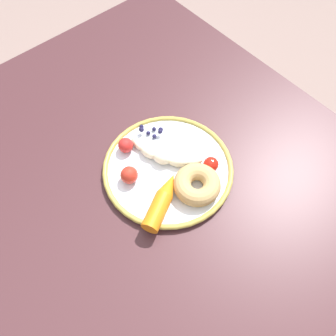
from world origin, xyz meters
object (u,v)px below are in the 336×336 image
object	(u,v)px
carrot_orange	(162,201)
donut	(197,185)
dining_table	(142,183)
blueberry_pile	(151,131)
banana	(163,156)
tomato_near	(211,164)
tomato_far	(129,175)
plate	(168,169)
tomato_mid	(126,145)

from	to	relation	value
carrot_orange	donut	world-z (taller)	donut
dining_table	blueberry_pile	world-z (taller)	blueberry_pile
banana	tomato_near	bearing A→B (deg)	35.41
tomato_near	tomato_far	bearing A→B (deg)	-121.90
plate	banana	distance (m)	0.03
carrot_orange	dining_table	bearing A→B (deg)	166.36
plate	blueberry_pile	bearing A→B (deg)	161.26
plate	tomato_mid	bearing A→B (deg)	-158.51
blueberry_pile	tomato_near	xyz separation A→B (m)	(0.16, 0.04, 0.01)
dining_table	tomato_mid	distance (m)	0.12
dining_table	banana	world-z (taller)	banana
tomato_mid	tomato_far	bearing A→B (deg)	-32.22
plate	donut	xyz separation A→B (m)	(0.08, 0.01, 0.02)
carrot_orange	plate	bearing A→B (deg)	131.43
tomato_mid	tomato_far	xyz separation A→B (m)	(0.07, -0.04, 0.00)
donut	tomato_near	xyz separation A→B (m)	(-0.02, 0.06, -0.00)
tomato_near	carrot_orange	bearing A→B (deg)	-91.10
tomato_near	tomato_mid	distance (m)	0.19
banana	donut	distance (m)	0.10
tomato_far	blueberry_pile	bearing A→B (deg)	120.14
dining_table	plate	world-z (taller)	plate
tomato_far	tomato_mid	bearing A→B (deg)	147.78
banana	tomato_near	size ratio (longest dim) A/B	4.64
dining_table	tomato_far	world-z (taller)	tomato_far
dining_table	tomato_far	size ratio (longest dim) A/B	26.21
dining_table	carrot_orange	world-z (taller)	carrot_orange
tomato_near	donut	bearing A→B (deg)	-73.46
tomato_far	donut	bearing A→B (deg)	40.16
plate	carrot_orange	bearing A→B (deg)	-48.57
tomato_near	tomato_far	distance (m)	0.18
banana	dining_table	bearing A→B (deg)	-120.88
blueberry_pile	donut	bearing A→B (deg)	-6.79
banana	tomato_mid	size ratio (longest dim) A/B	4.59
tomato_far	banana	bearing A→B (deg)	85.38
banana	blueberry_pile	size ratio (longest dim) A/B	2.86
plate	donut	bearing A→B (deg)	8.94
dining_table	carrot_orange	size ratio (longest dim) A/B	7.42
plate	tomato_near	distance (m)	0.10
dining_table	blueberry_pile	xyz separation A→B (m)	(-0.05, 0.07, 0.11)
banana	carrot_orange	size ratio (longest dim) A/B	1.17
dining_table	banana	distance (m)	0.12
dining_table	plate	xyz separation A→B (m)	(0.05, 0.04, 0.10)
banana	carrot_orange	xyz separation A→B (m)	(0.08, -0.08, 0.01)
donut	banana	bearing A→B (deg)	-177.61
donut	blueberry_pile	world-z (taller)	donut
dining_table	tomato_near	world-z (taller)	tomato_near
banana	plate	bearing A→B (deg)	-17.88
plate	blueberry_pile	xyz separation A→B (m)	(-0.10, 0.03, 0.01)
blueberry_pile	tomato_far	size ratio (longest dim) A/B	1.45
donut	tomato_mid	bearing A→B (deg)	-163.88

